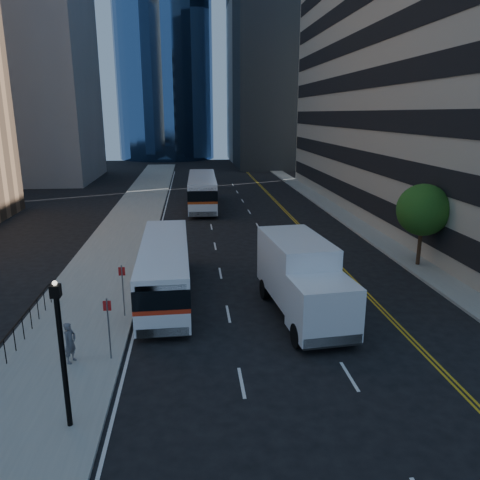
{
  "coord_description": "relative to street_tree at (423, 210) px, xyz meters",
  "views": [
    {
      "loc": [
        -5.11,
        -18.8,
        9.37
      ],
      "look_at": [
        -2.59,
        5.26,
        2.8
      ],
      "focal_mm": 35.0,
      "sensor_mm": 36.0,
      "label": 1
    }
  ],
  "objects": [
    {
      "name": "ground",
      "position": [
        -9.0,
        -8.0,
        -3.64
      ],
      "size": [
        160.0,
        160.0,
        0.0
      ],
      "primitive_type": "plane",
      "color": "black",
      "rests_on": "ground"
    },
    {
      "name": "sidewalk_west",
      "position": [
        -19.5,
        17.0,
        -3.57
      ],
      "size": [
        5.0,
        90.0,
        0.15
      ],
      "primitive_type": "cube",
      "color": "gray",
      "rests_on": "ground"
    },
    {
      "name": "sidewalk_east",
      "position": [
        -0.0,
        17.0,
        -3.57
      ],
      "size": [
        2.0,
        90.0,
        0.15
      ],
      "primitive_type": "cube",
      "color": "gray",
      "rests_on": "ground"
    },
    {
      "name": "midrise_west",
      "position": [
        -37.0,
        44.0,
        13.86
      ],
      "size": [
        18.0,
        18.0,
        35.0
      ],
      "primitive_type": "cube",
      "color": "gray",
      "rests_on": "ground"
    },
    {
      "name": "street_tree",
      "position": [
        0.0,
        0.0,
        0.0
      ],
      "size": [
        3.2,
        3.2,
        5.1
      ],
      "color": "#332114",
      "rests_on": "sidewalk_east"
    },
    {
      "name": "lamp_post",
      "position": [
        -18.0,
        -14.0,
        -0.92
      ],
      "size": [
        0.28,
        0.28,
        4.56
      ],
      "color": "black",
      "rests_on": "sidewalk_west"
    },
    {
      "name": "bus_front",
      "position": [
        -15.6,
        -3.25,
        -2.09
      ],
      "size": [
        2.68,
        11.09,
        2.84
      ],
      "rotation": [
        0.0,
        0.0,
        0.03
      ],
      "color": "white",
      "rests_on": "ground"
    },
    {
      "name": "bus_rear",
      "position": [
        -13.01,
        20.79,
        -1.89
      ],
      "size": [
        2.95,
        12.47,
        3.2
      ],
      "rotation": [
        0.0,
        0.0,
        -0.02
      ],
      "color": "white",
      "rests_on": "ground"
    },
    {
      "name": "box_truck",
      "position": [
        -9.06,
        -6.57,
        -1.74
      ],
      "size": [
        3.3,
        7.75,
        3.61
      ],
      "rotation": [
        0.0,
        0.0,
        0.1
      ],
      "color": "white",
      "rests_on": "ground"
    },
    {
      "name": "pedestrian",
      "position": [
        -18.86,
        -10.12,
        -2.68
      ],
      "size": [
        0.58,
        0.69,
        1.61
      ],
      "primitive_type": "imported",
      "rotation": [
        0.0,
        0.0,
        1.18
      ],
      "color": "#525359",
      "rests_on": "sidewalk_west"
    }
  ]
}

